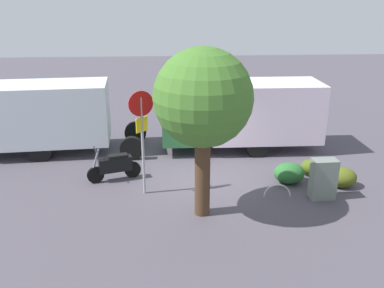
{
  "coord_description": "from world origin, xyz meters",
  "views": [
    {
      "loc": [
        1.2,
        12.9,
        5.88
      ],
      "look_at": [
        0.33,
        -0.12,
        1.17
      ],
      "focal_mm": 38.68,
      "sensor_mm": 36.0,
      "label": 1
    }
  ],
  "objects": [
    {
      "name": "shrub_mid_verge",
      "position": [
        -4.47,
        1.05,
        0.32
      ],
      "size": [
        0.94,
        0.77,
        0.64
      ],
      "primitive_type": "ellipsoid",
      "color": "#4D5918",
      "rests_on": "ground"
    },
    {
      "name": "shrub_by_tree",
      "position": [
        -2.84,
        0.65,
        0.35
      ],
      "size": [
        1.01,
        0.83,
        0.69
      ],
      "primitive_type": "ellipsoid",
      "color": "#2A672E",
      "rests_on": "ground"
    },
    {
      "name": "box_truck_near",
      "position": [
        -1.72,
        -2.7,
        1.54
      ],
      "size": [
        7.81,
        2.24,
        2.71
      ],
      "rotation": [
        0.0,
        0.0,
        -0.01
      ],
      "color": "black",
      "rests_on": "ground"
    },
    {
      "name": "shrub_near_sign",
      "position": [
        -3.85,
        0.08,
        0.29
      ],
      "size": [
        0.85,
        0.69,
        0.58
      ],
      "primitive_type": "ellipsoid",
      "color": "#455917",
      "rests_on": "ground"
    },
    {
      "name": "utility_cabinet",
      "position": [
        -3.53,
        1.79,
        0.63
      ],
      "size": [
        0.75,
        0.48,
        1.26
      ],
      "primitive_type": "cube",
      "rotation": [
        0.0,
        0.0,
        0.03
      ],
      "color": "slate",
      "rests_on": "ground"
    },
    {
      "name": "stop_sign",
      "position": [
        1.91,
        1.1,
        2.19
      ],
      "size": [
        0.71,
        0.33,
        3.28
      ],
      "color": "#9E9EA3",
      "rests_on": "ground"
    },
    {
      "name": "box_truck_far",
      "position": [
        6.57,
        -2.75,
        1.55
      ],
      "size": [
        7.94,
        2.75,
        2.74
      ],
      "rotation": [
        0.0,
        0.0,
        0.07
      ],
      "color": "black",
      "rests_on": "ground"
    },
    {
      "name": "ground_plane",
      "position": [
        0.0,
        0.0,
        0.0
      ],
      "size": [
        60.0,
        60.0,
        0.0
      ],
      "primitive_type": "plane",
      "color": "#4A454F"
    },
    {
      "name": "bike_rack_hoop",
      "position": [
        -2.2,
        1.62,
        0.0
      ],
      "size": [
        0.85,
        0.11,
        0.85
      ],
      "primitive_type": "torus",
      "rotation": [
        1.57,
        0.0,
        -0.07
      ],
      "color": "#B7B7BC",
      "rests_on": "ground"
    },
    {
      "name": "street_tree",
      "position": [
        0.21,
        2.49,
        3.33
      ],
      "size": [
        2.63,
        2.63,
        4.69
      ],
      "color": "#47301E",
      "rests_on": "ground"
    },
    {
      "name": "motorcycle",
      "position": [
        2.92,
        0.02,
        0.52
      ],
      "size": [
        1.76,
        0.77,
        1.2
      ],
      "rotation": [
        0.0,
        0.0,
        0.3
      ],
      "color": "black",
      "rests_on": "ground"
    }
  ]
}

